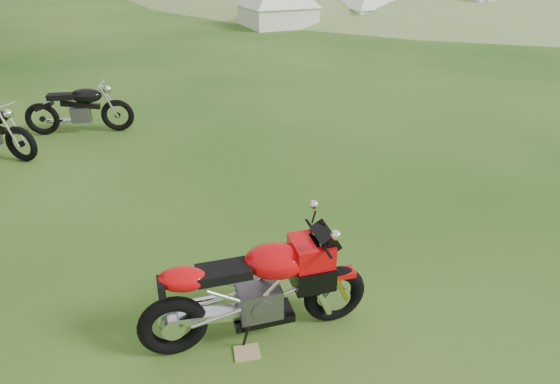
{
  "coord_description": "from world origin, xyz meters",
  "views": [
    {
      "loc": [
        -0.15,
        -5.04,
        3.48
      ],
      "look_at": [
        -0.02,
        0.4,
        0.62
      ],
      "focal_mm": 30.0,
      "sensor_mm": 36.0,
      "label": 1
    }
  ],
  "objects_px": {
    "plywood_board": "(247,352)",
    "caravan": "(503,4)",
    "sport_motorcycle": "(256,283)",
    "vintage_moto_c": "(78,107)"
  },
  "relations": [
    {
      "from": "plywood_board",
      "to": "vintage_moto_c",
      "type": "relative_size",
      "value": 0.12
    },
    {
      "from": "plywood_board",
      "to": "caravan",
      "type": "height_order",
      "value": "caravan"
    },
    {
      "from": "vintage_moto_c",
      "to": "caravan",
      "type": "relative_size",
      "value": 0.49
    },
    {
      "from": "vintage_moto_c",
      "to": "sport_motorcycle",
      "type": "bearing_deg",
      "value": -64.9
    },
    {
      "from": "sport_motorcycle",
      "to": "caravan",
      "type": "height_order",
      "value": "caravan"
    },
    {
      "from": "plywood_board",
      "to": "sport_motorcycle",
      "type": "bearing_deg",
      "value": 68.02
    },
    {
      "from": "sport_motorcycle",
      "to": "vintage_moto_c",
      "type": "bearing_deg",
      "value": 107.85
    },
    {
      "from": "plywood_board",
      "to": "caravan",
      "type": "xyz_separation_m",
      "value": [
        11.63,
        20.69,
        0.98
      ]
    },
    {
      "from": "plywood_board",
      "to": "caravan",
      "type": "relative_size",
      "value": 0.06
    },
    {
      "from": "vintage_moto_c",
      "to": "caravan",
      "type": "xyz_separation_m",
      "value": [
        15.31,
        14.56,
        0.45
      ]
    }
  ]
}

